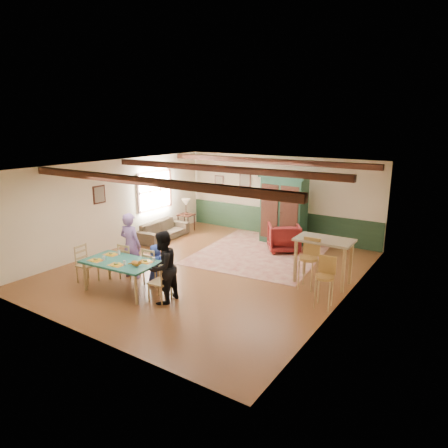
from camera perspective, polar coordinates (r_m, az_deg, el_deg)
The scene contains 35 objects.
floor at distance 10.59m, azimuth -1.97°, elevation -6.48°, with size 8.00×8.00×0.00m, color #5C3219.
wall_back at distance 13.58m, azimuth 7.80°, elevation 3.94°, with size 7.00×0.02×2.70m, color beige.
wall_left at distance 12.51m, azimuth -15.24°, elevation 2.69°, with size 0.02×8.00×2.70m, color beige.
wall_right at distance 8.71m, azimuth 17.10°, elevation -2.36°, with size 0.02×8.00×2.70m, color beige.
ceiling at distance 9.97m, azimuth -2.10°, elevation 8.20°, with size 7.00×8.00×0.02m, color silver.
wainscot_back at distance 13.75m, azimuth 7.64°, elevation 0.23°, with size 6.95×0.03×0.90m, color #1E3823.
ceiling_beam_front at distance 8.23m, azimuth -11.48°, elevation 6.03°, with size 6.95×0.16×0.16m, color black.
ceiling_beam_mid at distance 10.30m, azimuth -0.80°, elevation 7.90°, with size 6.95×0.16×0.16m, color black.
ceiling_beam_back at distance 12.53m, azimuth 5.98°, elevation 8.95°, with size 6.95×0.16×0.16m, color black.
window_left at distance 13.62m, azimuth -9.86°, elevation 4.74°, with size 0.06×1.60×1.30m, color white, non-canonical shape.
picture_left_wall at distance 12.04m, azimuth -17.39°, elevation 4.03°, with size 0.04×0.42×0.52m, color gray, non-canonical shape.
picture_back_a at distance 14.09m, azimuth 3.02°, elevation 6.27°, with size 0.45×0.04×0.55m, color gray, non-canonical shape.
picture_back_b at distance 14.69m, azimuth -0.71°, elevation 6.02°, with size 0.38×0.04×0.48m, color gray, non-canonical shape.
dining_table at distance 9.46m, azimuth -14.42°, elevation -7.22°, with size 1.72×0.95×0.72m, color #1C594B, non-canonical shape.
dining_chair_far_left at distance 10.14m, azimuth -13.37°, elevation -5.11°, with size 0.40×0.42×0.91m, color #9C7E4E, non-canonical shape.
dining_chair_far_right at distance 9.66m, azimuth -10.00°, elevation -5.91°, with size 0.40×0.42×0.91m, color #9C7E4E, non-canonical shape.
dining_chair_end_left at distance 10.18m, azimuth -18.98°, elevation -5.44°, with size 0.40×0.42×0.91m, color #9C7E4E, non-canonical shape.
dining_chair_end_right at distance 8.74m, azimuth -9.17°, elevation -8.07°, with size 0.40×0.42×0.91m, color #9C7E4E, non-canonical shape.
person_man at distance 10.08m, azimuth -13.20°, elevation -3.01°, with size 0.60×0.39×1.65m, color #8562A8.
person_woman at distance 8.57m, azimuth -8.75°, elevation -6.13°, with size 0.76×0.60×1.57m, color black.
person_child at distance 9.71m, azimuth -9.73°, elevation -5.63°, with size 0.47×0.30×0.96m, color #273D9C.
cat at distance 8.90m, azimuth -12.55°, elevation -5.43°, with size 0.34×0.13×0.17m, color #C26E22, non-canonical shape.
place_setting_near_left at distance 9.52m, azimuth -17.87°, elevation -4.68°, with size 0.38×0.29×0.11m, color gold, non-canonical shape.
place_setting_near_center at distance 9.10m, azimuth -15.17°, elevation -5.37°, with size 0.38×0.29×0.11m, color gold, non-canonical shape.
place_setting_far_left at distance 9.83m, azimuth -15.85°, elevation -3.94°, with size 0.38×0.29×0.11m, color gold, non-canonical shape.
place_setting_far_right at distance 9.15m, azimuth -11.16°, elevation -5.02°, with size 0.38×0.29×0.11m, color gold, non-canonical shape.
area_rug at distance 11.96m, azimuth 5.28°, elevation -4.06°, with size 3.41×4.05×0.01m, color beige.
armoire at distance 12.68m, azimuth 8.50°, elevation 2.03°, with size 1.56×0.62×2.20m, color #163727.
armchair at distance 12.07m, azimuth 8.54°, elevation -1.92°, with size 0.90×0.93×0.84m, color #460E11.
sofa at distance 13.41m, azimuth -8.65°, elevation -0.87°, with size 1.99×0.78×0.58m, color #453B2B.
end_table at distance 14.27m, azimuth -5.41°, elevation 0.21°, with size 0.50×0.50×0.61m, color black, non-canonical shape.
table_lamp at distance 14.14m, azimuth -5.46°, elevation 2.50°, with size 0.31×0.31×0.56m, color tan, non-canonical shape.
counter_table at distance 9.82m, azimuth 13.97°, elevation -5.18°, with size 1.33×0.77×1.11m, color #B0A789, non-canonical shape.
bar_stool_left at distance 9.40m, azimuth 11.92°, elevation -5.66°, with size 0.42×0.46×1.19m, color #AB8342, non-canonical shape.
bar_stool_right at distance 8.57m, azimuth 14.14°, elevation -8.18°, with size 0.38×0.42×1.08m, color #AB8342, non-canonical shape.
Camera 1 is at (5.76, -8.07, 3.74)m, focal length 32.00 mm.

